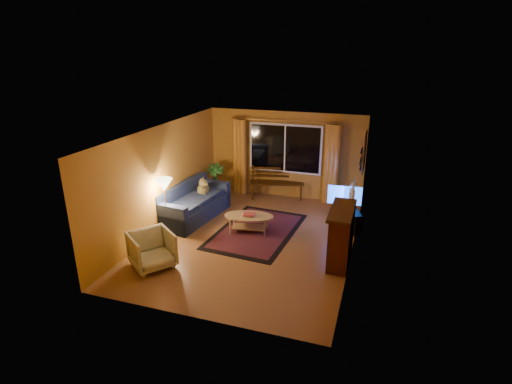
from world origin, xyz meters
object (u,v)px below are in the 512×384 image
(coffee_table, at_px, (249,224))
(armchair, at_px, (152,248))
(floor_lamp, at_px, (166,207))
(tv_console, at_px, (347,216))
(bench, at_px, (277,190))
(sofa, at_px, (194,202))

(coffee_table, bearing_deg, armchair, -121.82)
(floor_lamp, relative_size, tv_console, 1.12)
(bench, relative_size, sofa, 0.71)
(bench, xyz_separation_m, coffee_table, (-0.03, -2.41, -0.02))
(bench, relative_size, coffee_table, 1.32)
(tv_console, bearing_deg, armchair, -157.76)
(bench, xyz_separation_m, sofa, (-1.65, -2.06, 0.21))
(floor_lamp, bearing_deg, coffee_table, 20.84)
(tv_console, bearing_deg, sofa, 170.63)
(sofa, xyz_separation_m, tv_console, (3.81, 0.72, -0.19))
(armchair, height_order, floor_lamp, floor_lamp)
(floor_lamp, height_order, tv_console, floor_lamp)
(coffee_table, relative_size, tv_console, 0.97)
(bench, height_order, tv_console, tv_console)
(sofa, relative_size, coffee_table, 1.87)
(coffee_table, bearing_deg, sofa, 167.69)
(armchair, relative_size, floor_lamp, 0.60)
(armchair, xyz_separation_m, tv_console, (3.50, 3.19, -0.16))
(sofa, relative_size, floor_lamp, 1.63)
(sofa, bearing_deg, coffee_table, -5.15)
(sofa, bearing_deg, bench, 58.48)
(bench, relative_size, armchair, 1.91)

